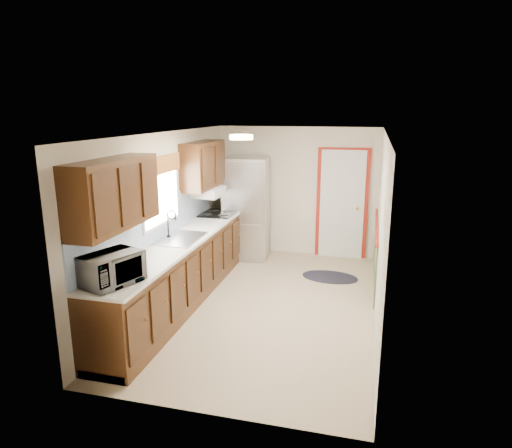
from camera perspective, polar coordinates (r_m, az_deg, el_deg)
The scene contains 8 objects.
room_shell at distance 6.23m, azimuth 1.40°, elevation 0.16°, with size 3.20×5.20×2.52m.
kitchen_run at distance 6.45m, azimuth -9.98°, elevation -3.15°, with size 0.63×4.00×2.20m.
back_wall_trim at distance 8.31m, azimuth 11.52°, elevation 1.25°, with size 1.12×2.30×2.08m.
ceiling_fixture at distance 5.94m, azimuth -1.85°, elevation 10.81°, with size 0.30×0.30×0.06m, color #FFD88C.
microwave at distance 4.95m, azimuth -17.62°, elevation -4.98°, with size 0.60×0.33×0.40m, color white.
refrigerator at distance 8.43m, azimuth -1.17°, elevation 2.03°, with size 0.85×0.82×1.87m.
rug at distance 7.70m, azimuth 9.22°, elevation -6.55°, with size 0.92×0.59×0.01m, color black.
cooktop at distance 7.92m, azimuth -4.75°, elevation 1.31°, with size 0.54×0.65×0.02m, color black.
Camera 1 is at (1.35, -5.89, 2.71)m, focal length 32.00 mm.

